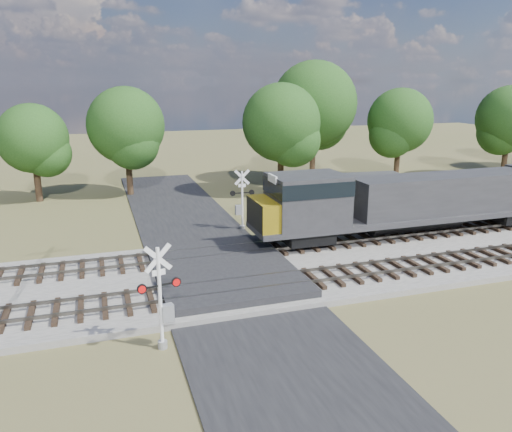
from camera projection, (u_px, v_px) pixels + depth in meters
name	position (u px, v px, depth m)	size (l,w,h in m)	color
ground	(226.00, 280.00, 25.58)	(160.00, 160.00, 0.00)	brown
ballast_bed	(390.00, 254.00, 28.97)	(140.00, 10.00, 0.30)	gray
road	(226.00, 280.00, 25.57)	(7.00, 60.00, 0.08)	black
crossing_panel	(223.00, 271.00, 25.95)	(7.00, 9.00, 0.62)	#262628
track_near	(297.00, 280.00, 24.56)	(140.00, 2.60, 0.33)	black
track_far	(265.00, 249.00, 29.15)	(140.00, 2.60, 0.33)	black
crossing_signal_near	(163.00, 306.00, 18.68)	(1.67, 0.47, 4.19)	silver
crossing_signal_far	(241.00, 205.00, 33.84)	(1.69, 0.37, 4.20)	silver
equipment_shed	(378.00, 198.00, 36.42)	(5.00, 5.00, 3.17)	#472D1E
treeline	(273.00, 117.00, 45.59)	(84.87, 12.06, 11.90)	black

